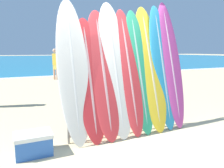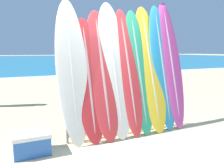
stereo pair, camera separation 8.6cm
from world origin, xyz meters
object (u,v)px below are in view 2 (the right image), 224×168
surfboard_slot_3 (114,68)px  cooler_box (32,143)px  surfboard_rack (129,110)px  surfboard_slot_0 (72,71)px  person_near_water (76,66)px  surfboard_slot_1 (89,79)px  surfboard_slot_4 (128,71)px  person_far_right (58,63)px  surfboard_slot_5 (139,70)px  surfboard_slot_6 (150,67)px  surfboard_slot_8 (171,64)px  person_far_left (90,62)px  surfboard_slot_7 (162,66)px  surfboard_slot_2 (102,73)px

surfboard_slot_3 → cooler_box: bearing=-170.0°
cooler_box → surfboard_slot_3: bearing=10.0°
surfboard_rack → surfboard_slot_0: size_ratio=0.99×
surfboard_rack → person_near_water: bearing=84.4°
surfboard_slot_1 → surfboard_slot_4: 0.79m
surfboard_rack → person_far_right: (0.22, 8.44, 0.46)m
person_far_right → surfboard_slot_5: bearing=136.2°
surfboard_slot_1 → surfboard_slot_3: 0.53m
surfboard_slot_0 → person_near_water: 6.18m
surfboard_slot_6 → surfboard_slot_4: bearing=-177.9°
person_far_right → surfboard_slot_8: bearing=141.5°
surfboard_rack → surfboard_slot_5: size_ratio=1.02×
surfboard_rack → person_far_right: bearing=88.5°
surfboard_slot_1 → person_far_left: (2.89, 8.61, -0.15)m
surfboard_slot_4 → person_far_right: 8.36m
surfboard_slot_1 → surfboard_slot_7: bearing=1.2°
surfboard_slot_3 → surfboard_rack: bearing=-22.4°
surfboard_rack → surfboard_slot_6: bearing=11.8°
surfboard_slot_4 → surfboard_slot_6: (0.50, 0.02, 0.04)m
surfboard_slot_7 → person_near_water: surfboard_slot_7 is taller
surfboard_slot_0 → surfboard_slot_7: surfboard_slot_7 is taller
surfboard_slot_1 → person_far_right: surfboard_slot_1 is taller
surfboard_rack → surfboard_slot_2: 0.88m
surfboard_slot_8 → person_near_water: bearing=94.1°
cooler_box → surfboard_slot_5: bearing=7.0°
surfboard_slot_4 → surfboard_slot_7: 0.78m
surfboard_slot_5 → person_near_water: bearing=86.7°
surfboard_slot_2 → person_near_water: size_ratio=1.47×
surfboard_rack → person_near_water: size_ratio=1.54×
surfboard_rack → surfboard_slot_4: size_ratio=1.02×
surfboard_slot_0 → surfboard_slot_8: 2.06m
surfboard_slot_5 → person_far_left: bearing=77.6°
surfboard_slot_4 → surfboard_slot_6: 0.50m
surfboard_slot_1 → surfboard_slot_2: size_ratio=0.93×
surfboard_slot_2 → surfboard_slot_3: 0.26m
surfboard_slot_4 → person_far_left: surfboard_slot_4 is taller
surfboard_slot_5 → cooler_box: (-2.00, -0.25, -1.01)m
surfboard_slot_7 → surfboard_slot_8: bearing=1.8°
surfboard_slot_7 → surfboard_slot_5: bearing=-179.6°
surfboard_rack → person_far_left: person_far_left is taller
surfboard_slot_1 → cooler_box: 1.35m
surfboard_slot_4 → surfboard_slot_6: size_ratio=0.96×
surfboard_slot_7 → person_far_left: size_ratio=1.47×
surfboard_slot_2 → person_far_right: 8.39m
surfboard_slot_4 → person_near_water: 5.98m
surfboard_rack → surfboard_slot_3: 0.84m
surfboard_slot_5 → person_far_right: bearing=90.2°
surfboard_slot_5 → cooler_box: size_ratio=4.38×
surfboard_slot_4 → person_far_left: size_ratio=1.40×
surfboard_slot_8 → person_far_right: bearing=95.5°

